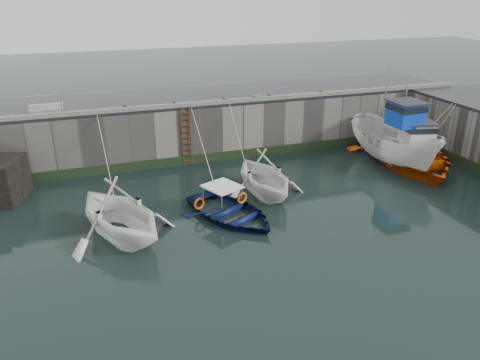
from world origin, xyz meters
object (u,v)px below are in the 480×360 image
object	(u,v)px
bollard_b	(174,104)
boat_near_blue	(231,217)
bollard_d	(269,97)
bollard_e	(321,93)
boat_far_orange	(409,154)
bollard_c	(224,100)
bollard_a	(125,108)
boat_near_blacktrim	(263,193)
fish_crate	(257,98)
boat_near_white	(122,237)
boat_far_white	(394,144)
ladder	(187,137)

from	to	relation	value
bollard_b	boat_near_blue	bearing A→B (deg)	-83.33
bollard_d	bollard_e	xyz separation A→B (m)	(3.20, 0.00, 0.00)
boat_near_blue	boat_far_orange	distance (m)	11.60
bollard_c	bollard_e	world-z (taller)	same
boat_far_orange	bollard_d	size ratio (longest dim) A/B	30.79
boat_near_blue	bollard_a	world-z (taller)	bollard_a
bollard_a	bollard_d	bearing A→B (deg)	0.00
boat_near_blacktrim	bollard_d	size ratio (longest dim) A/B	16.41
boat_near_blue	fish_crate	distance (m)	8.65
fish_crate	bollard_e	xyz separation A→B (m)	(3.85, -0.06, 0.00)
boat_near_white	boat_near_blue	bearing A→B (deg)	-21.85
boat_near_white	bollard_d	distance (m)	11.96
fish_crate	bollard_a	bearing A→B (deg)	163.70
boat_near_blacktrim	bollard_d	bearing A→B (deg)	62.02
bollard_b	bollard_c	world-z (taller)	same
boat_far_white	boat_far_orange	xyz separation A→B (m)	(0.92, -0.13, -0.61)
boat_near_blue	bollard_e	bearing A→B (deg)	18.24
fish_crate	boat_near_white	bearing A→B (deg)	-155.92
ladder	boat_near_blacktrim	world-z (taller)	ladder
bollard_b	boat_near_white	bearing A→B (deg)	-117.31
boat_near_blacktrim	bollard_b	bearing A→B (deg)	116.30
bollard_b	bollard_c	size ratio (longest dim) A/B	1.00
fish_crate	bollard_d	world-z (taller)	bollard_d
ladder	bollard_b	bearing A→B (deg)	146.14
boat_near_blue	bollard_a	distance (m)	8.39
boat_near_white	fish_crate	size ratio (longest dim) A/B	8.96
bollard_e	boat_near_blue	bearing A→B (deg)	-137.84
boat_near_blacktrim	bollard_a	distance (m)	8.23
ladder	boat_near_white	distance (m)	8.17
boat_near_white	bollard_a	bearing A→B (deg)	56.14
bollard_b	bollard_e	world-z (taller)	same
boat_near_blue	boat_far_orange	xyz separation A→B (m)	(11.18, 3.05, 0.51)
boat_far_orange	bollard_b	world-z (taller)	boat_far_orange
boat_near_white	boat_far_orange	world-z (taller)	boat_far_orange
bollard_c	bollard_e	distance (m)	5.80
boat_far_white	bollard_d	world-z (taller)	boat_far_white
boat_near_white	bollard_e	distance (m)	14.52
boat_far_orange	bollard_b	bearing A→B (deg)	174.75
boat_near_white	fish_crate	world-z (taller)	fish_crate
bollard_a	bollard_e	distance (m)	11.00
boat_far_orange	bollard_d	bearing A→B (deg)	162.51
boat_near_white	boat_near_blacktrim	bearing A→B (deg)	-7.70
boat_far_white	fish_crate	xyz separation A→B (m)	(-6.43, 3.85, 2.18)
boat_near_blue	bollard_b	size ratio (longest dim) A/B	16.59
ladder	bollard_d	bearing A→B (deg)	4.00
boat_far_white	boat_far_orange	size ratio (longest dim) A/B	0.80
boat_near_blue	bollard_d	size ratio (longest dim) A/B	16.59
fish_crate	bollard_b	world-z (taller)	bollard_b
bollard_b	boat_far_orange	bearing A→B (deg)	-18.06
boat_near_blacktrim	bollard_b	distance (m)	6.82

